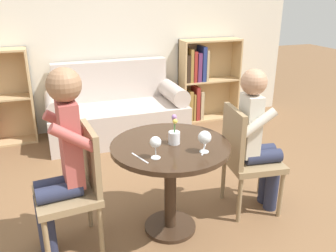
# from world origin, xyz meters

# --- Properties ---
(ground_plane) EXTENTS (16.00, 16.00, 0.00)m
(ground_plane) POSITION_xyz_m (0.00, 0.00, 0.00)
(ground_plane) COLOR brown
(back_wall) EXTENTS (5.20, 0.05, 2.70)m
(back_wall) POSITION_xyz_m (0.00, 2.42, 1.35)
(back_wall) COLOR silver
(back_wall) RESTS_ON ground_plane
(round_table) EXTENTS (0.86, 0.86, 0.72)m
(round_table) POSITION_xyz_m (0.00, 0.00, 0.56)
(round_table) COLOR #382619
(round_table) RESTS_ON ground_plane
(couch) EXTENTS (1.67, 0.80, 0.92)m
(couch) POSITION_xyz_m (0.00, 2.00, 0.31)
(couch) COLOR beige
(couch) RESTS_ON ground_plane
(bookshelf_right) EXTENTS (0.84, 0.28, 1.13)m
(bookshelf_right) POSITION_xyz_m (1.27, 2.26, 0.55)
(bookshelf_right) COLOR tan
(bookshelf_right) RESTS_ON ground_plane
(chair_left) EXTENTS (0.46, 0.46, 0.90)m
(chair_left) POSITION_xyz_m (-0.67, 0.04, 0.49)
(chair_left) COLOR #937A56
(chair_left) RESTS_ON ground_plane
(chair_right) EXTENTS (0.47, 0.47, 0.90)m
(chair_right) POSITION_xyz_m (0.67, 0.06, 0.49)
(chair_right) COLOR #937A56
(chair_right) RESTS_ON ground_plane
(person_left) EXTENTS (0.44, 0.37, 1.31)m
(person_left) POSITION_xyz_m (-0.75, 0.03, 0.72)
(person_left) COLOR #282D47
(person_left) RESTS_ON ground_plane
(person_right) EXTENTS (0.44, 0.37, 1.21)m
(person_right) POSITION_xyz_m (0.76, 0.05, 0.64)
(person_right) COLOR #282D47
(person_right) RESTS_ON ground_plane
(wine_glass_left) EXTENTS (0.08, 0.08, 0.15)m
(wine_glass_left) POSITION_xyz_m (-0.17, -0.18, 0.83)
(wine_glass_left) COLOR white
(wine_glass_left) RESTS_ON round_table
(wine_glass_right) EXTENTS (0.09, 0.09, 0.15)m
(wine_glass_right) POSITION_xyz_m (0.17, -0.20, 0.82)
(wine_glass_right) COLOR white
(wine_glass_right) RESTS_ON round_table
(flower_vase) EXTENTS (0.08, 0.08, 0.22)m
(flower_vase) POSITION_xyz_m (0.03, 0.00, 0.79)
(flower_vase) COLOR silver
(flower_vase) RESTS_ON round_table
(knife_left_setting) EXTENTS (0.07, 0.18, 0.00)m
(knife_left_setting) POSITION_xyz_m (-0.27, -0.15, 0.72)
(knife_left_setting) COLOR silver
(knife_left_setting) RESTS_ON round_table
(fork_left_setting) EXTENTS (0.11, 0.17, 0.00)m
(fork_left_setting) POSITION_xyz_m (0.19, -0.17, 0.72)
(fork_left_setting) COLOR silver
(fork_left_setting) RESTS_ON round_table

